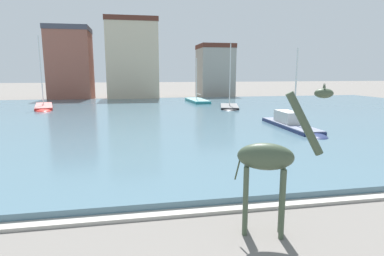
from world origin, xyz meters
TOP-DOWN VIEW (x-y plane):
  - harbor_water at (0.00, 29.06)m, footprint 81.84×44.82m
  - quay_edge_coping at (0.00, 6.40)m, footprint 81.84×0.50m
  - giraffe_statue at (2.16, 4.65)m, footprint 2.47×1.36m
  - sailboat_red at (-12.43, 37.89)m, footprint 3.86×9.08m
  - sailboat_teal at (7.77, 43.22)m, footprint 2.62×8.05m
  - sailboat_black at (10.17, 34.03)m, footprint 3.72×6.86m
  - sailboat_navy at (10.80, 19.26)m, footprint 1.88×8.62m
  - townhouse_narrow_midrow at (-11.86, 54.35)m, footprint 6.97×7.12m
  - townhouse_corner_house at (-1.45, 53.77)m, footprint 8.75×7.76m
  - townhouse_tall_gabled at (14.01, 55.91)m, footprint 6.36×6.85m

SIDE VIEW (x-z plane):
  - quay_edge_coping at x=0.00m, z-range 0.00..0.12m
  - harbor_water at x=0.00m, z-range 0.00..0.36m
  - sailboat_black at x=10.17m, z-range -3.73..4.43m
  - sailboat_red at x=-12.43m, z-range -4.15..4.92m
  - sailboat_teal at x=7.77m, z-range -3.00..3.79m
  - sailboat_navy at x=10.80m, z-range -2.77..3.80m
  - giraffe_statue at x=2.16m, z-range 0.05..4.53m
  - townhouse_tall_gabled at x=14.01m, z-range 0.01..9.92m
  - townhouse_narrow_midrow at x=-11.86m, z-range 0.02..12.26m
  - townhouse_corner_house at x=-1.45m, z-range 0.02..13.74m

